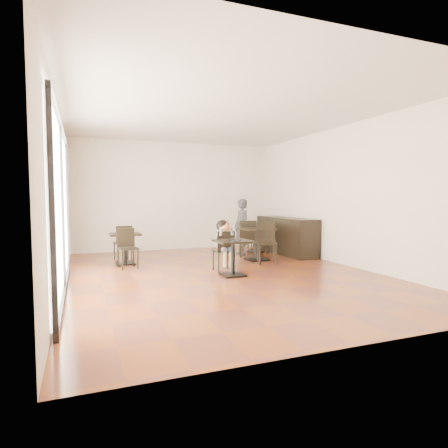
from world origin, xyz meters
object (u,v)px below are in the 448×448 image
cafe_table_back (256,240)px  chair_back_a (250,236)px  chair_left_a (123,243)px  adult_patron (241,227)px  chair_mid_b (267,243)px  chair_left_b (128,249)px  child_table (233,258)px  child_chair (223,251)px  cafe_table_mid (257,244)px  chair_back_b (267,240)px  child (223,246)px  chair_mid_a (247,239)px  cafe_table_left (125,249)px

cafe_table_back → chair_back_a: (0.07, 0.55, 0.07)m
chair_left_a → adult_patron: bearing=169.6°
chair_mid_b → chair_left_b: (-3.11, 0.57, -0.05)m
child_table → cafe_table_back: (1.85, 2.81, -0.02)m
child_chair → chair_mid_b: size_ratio=0.88×
chair_back_a → cafe_table_mid: bearing=64.3°
chair_back_a → chair_back_b: 1.10m
cafe_table_mid → child: bearing=-142.3°
chair_mid_a → cafe_table_back: bearing=-109.2°
adult_patron → cafe_table_left: size_ratio=2.09×
adult_patron → chair_left_a: size_ratio=1.74×
child_chair → cafe_table_back: bearing=-129.3°
child_chair → child: child is taller
cafe_table_mid → chair_back_b: size_ratio=1.01×
cafe_table_back → chair_mid_a: 0.96m
child_chair → cafe_table_back: (1.85, 2.26, -0.10)m
chair_left_b → chair_back_a: 4.19m
child → cafe_table_mid: bearing=37.7°
cafe_table_mid → chair_mid_a: (0.00, 0.55, 0.08)m
child → chair_mid_b: 1.33m
child_table → adult_patron: bearing=63.0°
cafe_table_mid → chair_left_a: bearing=160.2°
chair_back_b → chair_left_b: bearing=-174.9°
cafe_table_mid → cafe_table_left: 3.16m
cafe_table_left → adult_patron: bearing=7.6°
cafe_table_back → child: bearing=-129.3°
child → chair_left_b: 2.10m
cafe_table_left → chair_mid_a: size_ratio=0.75×
cafe_table_mid → chair_back_a: (0.67, 1.84, -0.00)m
adult_patron → child_chair: bearing=-38.7°
cafe_table_left → chair_mid_b: (3.11, -1.12, 0.12)m
chair_back_a → child_table: bearing=54.5°
child_chair → chair_back_a: bearing=-124.4°
child_table → chair_mid_a: size_ratio=0.73×
chair_back_a → chair_mid_a: bearing=56.9°
chair_mid_b → chair_back_a: chair_mid_b is taller
child_table → chair_back_b: bearing=49.5°
chair_left_a → chair_back_a: (3.78, 0.72, -0.04)m
adult_patron → chair_left_a: bearing=-98.0°
adult_patron → chair_back_a: bearing=137.0°
child_table → adult_patron: (1.28, 2.51, 0.40)m
child_chair → chair_mid_b: bearing=-161.4°
chair_mid_a → chair_back_b: 0.70m
cafe_table_left → chair_mid_b: size_ratio=0.75×
chair_mid_a → chair_back_a: 1.46m
chair_left_b → adult_patron: bearing=9.2°
cafe_table_mid → cafe_table_back: 1.42m
chair_mid_b → chair_left_a: bearing=171.5°
adult_patron → cafe_table_back: size_ratio=2.29×
chair_mid_a → chair_left_a: bearing=9.4°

